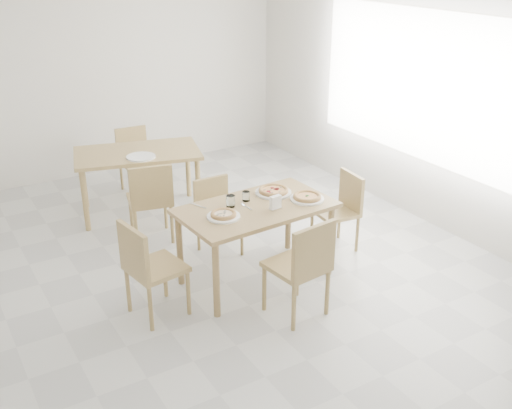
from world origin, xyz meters
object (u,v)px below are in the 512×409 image
chair_back_s (151,197)px  plate_empty (141,157)px  second_table (138,159)px  plate_margherita (307,199)px  chair_north (216,210)px  pizza_pepperoni (273,190)px  chair_back_n (135,155)px  tumbler_b (246,196)px  main_table (256,215)px  plate_mushroom (224,216)px  plate_pepperoni (273,192)px  pizza_mushroom (223,214)px  napkin_holder (275,203)px  pizza_margherita (307,196)px  chair_east (342,206)px  tumbler_a (231,201)px  chair_west (147,264)px  chair_south (303,263)px

chair_back_s → plate_empty: 0.63m
second_table → plate_margherita: bearing=-53.2°
chair_north → pizza_pepperoni: 0.72m
chair_back_n → second_table: bearing=-104.8°
tumbler_b → chair_back_s: chair_back_s is taller
plate_empty → main_table: bearing=-77.2°
chair_back_s → plate_empty: chair_back_s is taller
plate_mushroom → pizza_pepperoni: (0.66, 0.23, 0.02)m
plate_pepperoni → chair_back_n: 2.58m
main_table → pizza_mushroom: size_ratio=5.82×
pizza_mushroom → chair_back_n: 2.78m
plate_pepperoni → napkin_holder: bearing=-119.9°
napkin_holder → plate_empty: size_ratio=0.41×
pizza_margherita → tumbler_b: bearing=151.6°
chair_east → tumbler_b: (-1.11, 0.04, 0.33)m
pizza_pepperoni → napkin_holder: 0.37m
tumbler_b → plate_mushroom: bearing=-148.6°
pizza_margherita → tumbler_a: (-0.68, 0.23, 0.02)m
tumbler_b → chair_back_n: (-0.15, 2.54, -0.33)m
chair_east → tumbler_b: tumbler_b is taller
chair_east → tumbler_a: 1.33m
pizza_margherita → second_table: 2.28m
chair_west → plate_mushroom: chair_west is taller
chair_back_n → chair_south: bearing=-85.2°
plate_mushroom → chair_back_s: bearing=97.7°
plate_empty → pizza_mushroom: bearing=-88.7°
plate_pepperoni → napkin_holder: 0.37m
chair_back_n → plate_mushroom: bearing=-92.2°
chair_north → pizza_mushroom: size_ratio=3.12×
chair_east → plate_mushroom: chair_east is taller
chair_west → pizza_pepperoni: 1.43m
main_table → chair_south: chair_south is taller
plate_empty → tumbler_a: bearing=-82.9°
plate_mushroom → tumbler_a: bearing=45.8°
napkin_holder → chair_north: bearing=94.2°
chair_east → chair_south: bearing=-46.1°
plate_pepperoni → tumbler_a: size_ratio=3.19×
main_table → plate_pepperoni: 0.36m
chair_west → plate_empty: bearing=-29.2°
plate_pepperoni → plate_empty: (-0.70, 1.61, 0.00)m
chair_north → pizza_margherita: pizza_margherita is taller
chair_west → napkin_holder: size_ratio=6.66×
napkin_holder → chair_back_n: (-0.27, 2.84, -0.35)m
pizza_pepperoni → chair_back_n: size_ratio=0.39×
chair_back_n → pizza_mushroom: bearing=-92.2°
main_table → pizza_pepperoni: size_ratio=4.60×
tumbler_b → main_table: bearing=-84.3°
pizza_margherita → tumbler_b: tumbler_b is taller
chair_back_s → tumbler_b: bearing=128.7°
plate_pepperoni → plate_empty: bearing=113.5°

